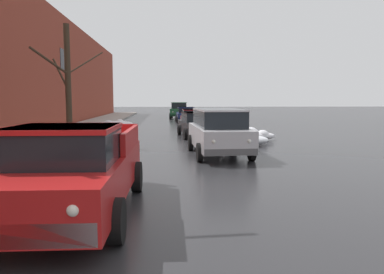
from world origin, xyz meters
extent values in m
cube|color=gray|center=(-6.26, 18.00, 0.07)|extent=(3.39, 80.00, 0.14)
cube|color=black|center=(-8.17, 30.82, 5.31)|extent=(0.08, 1.10, 1.60)
ellipsoid|color=white|center=(-4.08, 30.72, 0.22)|extent=(2.65, 1.14, 0.45)
ellipsoid|color=white|center=(-3.62, 30.88, 0.20)|extent=(0.49, 0.40, 0.40)
ellipsoid|color=white|center=(-3.79, 30.83, 0.29)|extent=(0.69, 0.57, 0.57)
ellipsoid|color=white|center=(3.64, 18.22, 0.26)|extent=(2.35, 1.39, 0.51)
ellipsoid|color=white|center=(3.49, 18.12, 0.33)|extent=(0.79, 0.66, 0.66)
ellipsoid|color=white|center=(-4.00, 28.73, 0.27)|extent=(2.23, 0.99, 0.53)
ellipsoid|color=white|center=(-4.35, 28.69, 0.31)|extent=(0.75, 0.63, 0.63)
ellipsoid|color=white|center=(4.34, 20.12, 0.25)|extent=(2.73, 0.96, 0.51)
ellipsoid|color=white|center=(4.39, 20.13, 0.36)|extent=(0.87, 0.73, 0.73)
ellipsoid|color=white|center=(5.01, 20.01, 0.29)|extent=(0.70, 0.58, 0.58)
cylinder|color=#382B1E|center=(-4.72, 19.15, 2.86)|extent=(0.28, 0.28, 5.73)
cylinder|color=#382B1E|center=(-4.02, 19.90, 4.00)|extent=(1.47, 1.58, 1.25)
cylinder|color=#382B1E|center=(-5.25, 19.85, 3.42)|extent=(1.18, 1.51, 1.67)
cylinder|color=#382B1E|center=(-5.26, 18.25, 3.89)|extent=(1.19, 1.90, 1.08)
cube|color=red|center=(-1.78, 8.30, 0.74)|extent=(2.05, 5.33, 0.76)
cube|color=black|center=(-1.79, 7.55, 1.44)|extent=(1.75, 1.72, 0.64)
cube|color=red|center=(-1.79, 7.55, 1.72)|extent=(1.80, 1.78, 0.08)
cube|color=red|center=(-0.83, 9.34, 1.34)|extent=(0.14, 2.55, 0.44)
cube|color=red|center=(-2.70, 9.37, 1.34)|extent=(0.14, 2.55, 0.44)
cube|color=red|center=(-1.74, 10.90, 1.34)|extent=(1.87, 0.13, 0.44)
cube|color=#B7B7BC|center=(-1.82, 5.70, 0.54)|extent=(1.87, 0.15, 0.32)
sphere|color=white|center=(-1.19, 5.65, 0.86)|extent=(0.16, 0.16, 0.16)
cylinder|color=black|center=(-0.81, 6.69, 0.36)|extent=(0.23, 0.72, 0.72)
cylinder|color=black|center=(-0.76, 9.87, 0.36)|extent=(0.23, 0.72, 0.72)
cylinder|color=black|center=(-2.76, 9.90, 0.36)|extent=(0.23, 0.72, 0.72)
cube|color=#B7B7BC|center=(1.99, 15.35, 0.74)|extent=(2.05, 4.79, 0.80)
cube|color=black|center=(1.99, 15.40, 1.48)|extent=(1.73, 3.36, 0.68)
cube|color=#B7B7BC|center=(1.99, 15.40, 1.79)|extent=(1.77, 3.43, 0.06)
cube|color=#525254|center=(2.09, 13.05, 0.46)|extent=(1.81, 0.20, 0.22)
cube|color=#525254|center=(1.89, 17.66, 0.46)|extent=(1.81, 0.20, 0.22)
cylinder|color=black|center=(3.00, 13.94, 0.34)|extent=(0.21, 0.69, 0.68)
cylinder|color=black|center=(1.11, 13.85, 0.34)|extent=(0.21, 0.69, 0.68)
cylinder|color=black|center=(2.87, 16.85, 0.34)|extent=(0.21, 0.69, 0.68)
cylinder|color=black|center=(0.98, 16.77, 0.34)|extent=(0.21, 0.69, 0.68)
sphere|color=silver|center=(2.69, 13.05, 0.82)|extent=(0.14, 0.14, 0.14)
sphere|color=silver|center=(1.50, 13.00, 0.82)|extent=(0.14, 0.14, 0.14)
cube|color=black|center=(1.75, 22.31, 0.60)|extent=(2.15, 4.52, 0.60)
cube|color=black|center=(1.73, 22.52, 1.16)|extent=(1.71, 2.41, 0.52)
cube|color=black|center=(1.73, 22.52, 1.39)|extent=(1.75, 2.45, 0.06)
cube|color=black|center=(1.95, 20.18, 0.42)|extent=(1.71, 0.28, 0.22)
cube|color=black|center=(1.54, 24.43, 0.42)|extent=(1.71, 0.28, 0.22)
cylinder|color=black|center=(2.76, 21.04, 0.30)|extent=(0.24, 0.61, 0.60)
cylinder|color=black|center=(0.99, 20.87, 0.30)|extent=(0.24, 0.61, 0.60)
cylinder|color=black|center=(2.50, 23.74, 0.30)|extent=(0.24, 0.61, 0.60)
cylinder|color=black|center=(0.73, 23.57, 0.30)|extent=(0.24, 0.61, 0.60)
sphere|color=silver|center=(2.52, 20.21, 0.68)|extent=(0.14, 0.14, 0.14)
sphere|color=silver|center=(1.39, 20.10, 0.68)|extent=(0.14, 0.14, 0.14)
cube|color=maroon|center=(1.97, 28.06, 0.60)|extent=(1.84, 3.96, 0.60)
cube|color=black|center=(1.96, 28.25, 1.16)|extent=(1.56, 2.07, 0.52)
cube|color=maroon|center=(1.96, 28.25, 1.39)|extent=(1.60, 2.11, 0.06)
cube|color=black|center=(1.99, 26.14, 0.42)|extent=(1.75, 0.14, 0.22)
cube|color=black|center=(1.94, 29.97, 0.42)|extent=(1.75, 0.14, 0.22)
cylinder|color=black|center=(2.90, 26.85, 0.30)|extent=(0.19, 0.60, 0.60)
cylinder|color=black|center=(1.07, 26.83, 0.30)|extent=(0.19, 0.60, 0.60)
cylinder|color=black|center=(2.86, 29.29, 0.30)|extent=(0.19, 0.60, 0.60)
cylinder|color=black|center=(1.04, 29.26, 0.30)|extent=(0.19, 0.60, 0.60)
sphere|color=silver|center=(2.57, 26.12, 0.68)|extent=(0.14, 0.14, 0.14)
sphere|color=silver|center=(1.41, 26.10, 0.68)|extent=(0.14, 0.14, 0.14)
cube|color=navy|center=(1.78, 35.47, 0.60)|extent=(1.75, 3.89, 0.60)
cube|color=black|center=(1.78, 35.66, 1.16)|extent=(1.48, 2.03, 0.52)
cube|color=navy|center=(1.78, 35.66, 1.39)|extent=(1.52, 2.07, 0.06)
cube|color=black|center=(1.82, 33.59, 0.42)|extent=(1.65, 0.15, 0.22)
cube|color=black|center=(1.75, 37.35, 0.42)|extent=(1.65, 0.15, 0.22)
cylinder|color=black|center=(2.67, 34.29, 0.30)|extent=(0.19, 0.60, 0.60)
cylinder|color=black|center=(0.94, 34.26, 0.30)|extent=(0.19, 0.60, 0.60)
cylinder|color=black|center=(2.62, 36.68, 0.30)|extent=(0.19, 0.60, 0.60)
cylinder|color=black|center=(0.90, 36.65, 0.30)|extent=(0.19, 0.60, 0.60)
sphere|color=silver|center=(2.36, 33.57, 0.68)|extent=(0.14, 0.14, 0.14)
sphere|color=silver|center=(1.27, 33.55, 0.68)|extent=(0.14, 0.14, 0.14)
cube|color=#1E5633|center=(1.40, 41.97, 0.74)|extent=(2.19, 4.59, 0.80)
cube|color=black|center=(1.40, 42.02, 1.48)|extent=(1.83, 3.24, 0.68)
cube|color=#1E5633|center=(1.40, 42.02, 1.79)|extent=(1.87, 3.30, 0.06)
cube|color=black|center=(1.23, 39.80, 0.46)|extent=(1.81, 0.26, 0.22)
cube|color=black|center=(1.57, 44.15, 0.46)|extent=(1.81, 0.26, 0.22)
cylinder|color=black|center=(2.23, 40.52, 0.34)|extent=(0.23, 0.69, 0.68)
cylinder|color=black|center=(0.35, 40.67, 0.34)|extent=(0.23, 0.69, 0.68)
cylinder|color=black|center=(2.45, 43.28, 0.34)|extent=(0.23, 0.69, 0.68)
cylinder|color=black|center=(0.57, 43.42, 0.34)|extent=(0.23, 0.69, 0.68)
sphere|color=silver|center=(1.82, 39.72, 0.82)|extent=(0.14, 0.14, 0.14)
sphere|color=silver|center=(0.63, 39.82, 0.82)|extent=(0.14, 0.14, 0.14)
camera|label=1|loc=(-0.03, 1.21, 2.23)|focal=34.13mm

